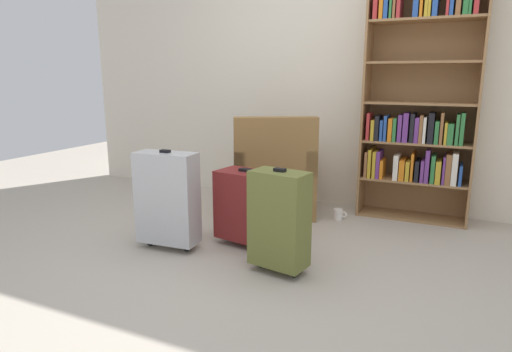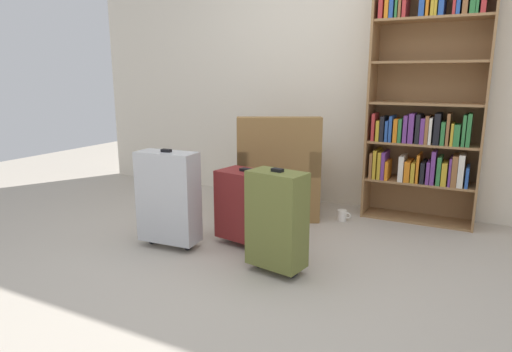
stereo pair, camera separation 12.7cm
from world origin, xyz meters
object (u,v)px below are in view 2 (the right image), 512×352
object	(u,v)px
mug	(342,215)
bookshelf	(426,105)
suitcase_silver	(168,197)
armchair	(277,179)
suitcase_dark_red	(247,205)
suitcase_olive	(277,219)

from	to	relation	value
mug	bookshelf	bearing A→B (deg)	30.76
suitcase_silver	mug	bearing A→B (deg)	50.29
armchair	suitcase_dark_red	size ratio (longest dim) A/B	1.64
armchair	suitcase_olive	bearing A→B (deg)	-65.57
bookshelf	suitcase_dark_red	world-z (taller)	bookshelf
bookshelf	mug	bearing A→B (deg)	-149.24
mug	suitcase_silver	bearing A→B (deg)	-129.71
suitcase_dark_red	suitcase_silver	size ratio (longest dim) A/B	0.79
mug	suitcase_silver	distance (m)	1.54
mug	suitcase_olive	size ratio (longest dim) A/B	0.18
suitcase_silver	suitcase_olive	distance (m)	0.88
suitcase_olive	suitcase_silver	bearing A→B (deg)	177.53
armchair	mug	xyz separation A→B (m)	(0.60, 0.05, -0.27)
suitcase_olive	mug	bearing A→B (deg)	85.97
suitcase_dark_red	suitcase_olive	bearing A→B (deg)	-40.60
suitcase_dark_red	suitcase_olive	world-z (taller)	suitcase_olive
suitcase_olive	bookshelf	bearing A→B (deg)	66.88
bookshelf	mug	size ratio (longest dim) A/B	16.60
bookshelf	armchair	distance (m)	1.41
mug	suitcase_dark_red	xyz separation A→B (m)	(-0.49, -0.85, 0.25)
mug	suitcase_olive	distance (m)	1.24
bookshelf	suitcase_silver	distance (m)	2.23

